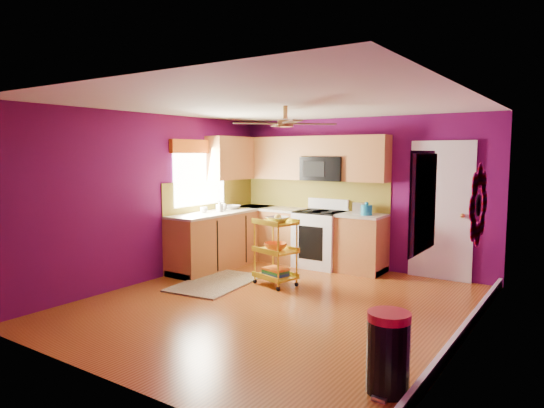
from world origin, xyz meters
The scene contains 18 objects.
ground centered at (0.00, 0.00, 0.00)m, with size 5.00×5.00×0.00m, color brown.
room_envelope centered at (0.03, 0.00, 1.63)m, with size 4.54×5.04×2.52m.
lower_cabinets centered at (-1.35, 1.82, 0.43)m, with size 2.81×2.31×0.94m.
electric_range centered at (-0.55, 2.17, 0.48)m, with size 0.76×0.66×1.13m.
upper_cabinetry centered at (-1.24, 2.17, 1.80)m, with size 2.80×2.30×1.26m.
left_window centered at (-2.22, 1.05, 1.74)m, with size 0.08×1.35×1.08m.
panel_door centered at (1.35, 2.47, 1.02)m, with size 0.95×0.11×2.15m.
right_wall_art centered at (2.23, -0.34, 1.44)m, with size 0.04×2.74×1.04m.
ceiling_fan centered at (0.00, 0.20, 2.29)m, with size 1.01×1.01×0.26m.
shag_rug centered at (-1.29, 0.34, 0.01)m, with size 0.88×1.44×0.02m, color #311F10.
rolling_cart centered at (-0.52, 0.77, 0.54)m, with size 0.67×0.55×1.05m.
trash_can centered at (1.98, -1.37, 0.33)m, with size 0.35×0.38×0.66m.
teal_kettle centered at (0.29, 2.13, 1.02)m, with size 0.18×0.18×0.21m.
toaster centered at (0.14, 2.25, 1.03)m, with size 0.22×0.15×0.18m, color beige.
soap_bottle_a centered at (-1.90, 1.16, 1.04)m, with size 0.09×0.09×0.19m, color #EA3F72.
soap_bottle_b centered at (-1.98, 1.35, 1.03)m, with size 0.14×0.14×0.18m, color white.
counter_dish centered at (-1.99, 1.62, 0.97)m, with size 0.27×0.27×0.07m, color white.
counter_cup centered at (-2.03, 0.92, 0.99)m, with size 0.12×0.12×0.10m, color white.
Camera 1 is at (3.29, -4.97, 1.91)m, focal length 32.00 mm.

